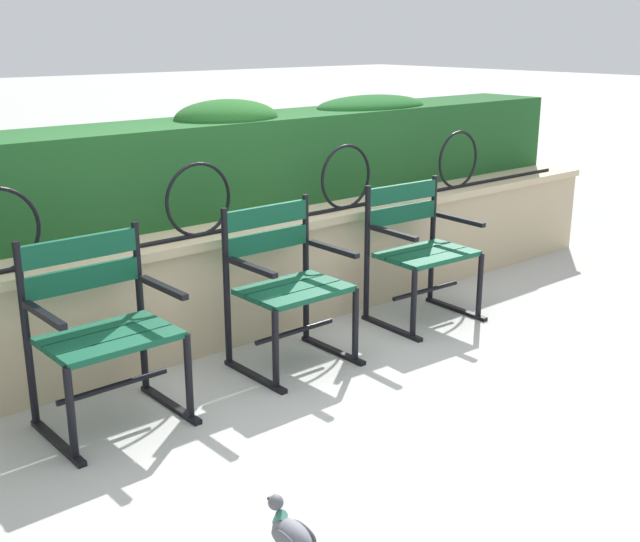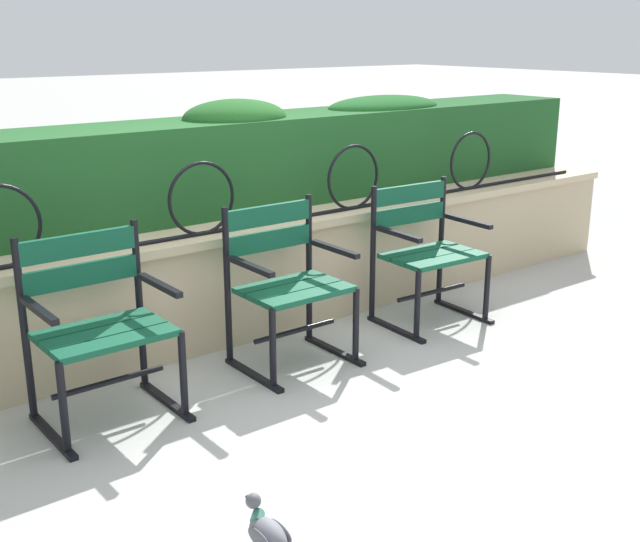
{
  "view_description": "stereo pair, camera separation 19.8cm",
  "coord_description": "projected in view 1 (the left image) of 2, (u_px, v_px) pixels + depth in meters",
  "views": [
    {
      "loc": [
        -2.64,
        -3.0,
        1.78
      ],
      "look_at": [
        0.0,
        0.09,
        0.55
      ],
      "focal_mm": 44.61,
      "sensor_mm": 36.0,
      "label": 1
    },
    {
      "loc": [
        -2.49,
        -3.13,
        1.78
      ],
      "look_at": [
        0.0,
        0.09,
        0.55
      ],
      "focal_mm": 44.61,
      "sensor_mm": 36.0,
      "label": 2
    }
  ],
  "objects": [
    {
      "name": "park_chair_right",
      "position": [
        418.0,
        247.0,
        5.03
      ],
      "size": [
        0.65,
        0.55,
        0.87
      ],
      "color": "#0F4C33",
      "rests_on": "ground"
    },
    {
      "name": "stone_wall",
      "position": [
        245.0,
        278.0,
        4.82
      ],
      "size": [
        6.52,
        0.41,
        0.68
      ],
      "color": "tan",
      "rests_on": "ground"
    },
    {
      "name": "pigeon_near_chairs",
      "position": [
        293.0,
        535.0,
        2.74
      ],
      "size": [
        0.11,
        0.29,
        0.22
      ],
      "color": "slate",
      "rests_on": "ground"
    },
    {
      "name": "ground_plane",
      "position": [
        331.0,
        371.0,
        4.34
      ],
      "size": [
        60.0,
        60.0,
        0.0
      ],
      "primitive_type": "plane",
      "color": "#ADADA8"
    },
    {
      "name": "iron_arch_fence",
      "position": [
        208.0,
        204.0,
        4.43
      ],
      "size": [
        6.0,
        0.02,
        0.42
      ],
      "color": "black",
      "rests_on": "stone_wall"
    },
    {
      "name": "hedge_row",
      "position": [
        191.0,
        162.0,
        4.94
      ],
      "size": [
        6.39,
        0.6,
        0.7
      ],
      "color": "#1E5123",
      "rests_on": "stone_wall"
    },
    {
      "name": "park_chair_left",
      "position": [
        101.0,
        326.0,
        3.67
      ],
      "size": [
        0.62,
        0.52,
        0.9
      ],
      "color": "#0F4C33",
      "rests_on": "ground"
    },
    {
      "name": "park_chair_centre",
      "position": [
        286.0,
        281.0,
        4.34
      ],
      "size": [
        0.6,
        0.52,
        0.89
      ],
      "color": "#0F4C33",
      "rests_on": "ground"
    }
  ]
}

